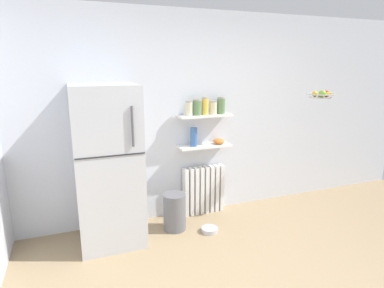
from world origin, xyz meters
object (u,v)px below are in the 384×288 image
(radiator, at_px, (204,190))
(pet_food_bowl, at_px, (210,230))
(storage_jar_4, at_px, (221,106))
(hanging_fruit_basket, at_px, (321,95))
(refrigerator, at_px, (108,166))
(storage_jar_2, at_px, (205,106))
(trash_bin, at_px, (175,212))
(vase, at_px, (194,137))
(storage_jar_3, at_px, (213,108))
(shelf_bowl, at_px, (219,141))
(storage_jar_1, at_px, (197,107))
(storage_jar_0, at_px, (189,108))

(radiator, xyz_separation_m, pet_food_bowl, (-0.14, -0.52, -0.30))
(storage_jar_4, distance_m, hanging_fruit_basket, 1.25)
(storage_jar_4, bearing_deg, refrigerator, -170.74)
(storage_jar_2, relative_size, trash_bin, 0.49)
(pet_food_bowl, distance_m, hanging_fruit_basket, 2.17)
(storage_jar_2, xyz_separation_m, hanging_fruit_basket, (1.37, -0.48, 0.14))
(radiator, bearing_deg, trash_bin, -149.05)
(vase, height_order, pet_food_bowl, vase)
(storage_jar_3, distance_m, shelf_bowl, 0.45)
(hanging_fruit_basket, bearing_deg, storage_jar_3, 158.99)
(storage_jar_1, bearing_deg, vase, -180.00)
(storage_jar_1, relative_size, trash_bin, 0.44)
(refrigerator, distance_m, trash_bin, 0.99)
(storage_jar_0, bearing_deg, trash_bin, -136.40)
(trash_bin, distance_m, hanging_fruit_basket, 2.32)
(shelf_bowl, bearing_deg, vase, 180.00)
(storage_jar_3, bearing_deg, trash_bin, -156.04)
(storage_jar_4, bearing_deg, storage_jar_2, 180.00)
(trash_bin, bearing_deg, storage_jar_3, 23.96)
(pet_food_bowl, bearing_deg, storage_jar_2, 74.31)
(trash_bin, bearing_deg, storage_jar_4, 20.67)
(refrigerator, xyz_separation_m, storage_jar_0, (1.03, 0.24, 0.55))
(radiator, bearing_deg, storage_jar_4, -7.81)
(storage_jar_4, distance_m, pet_food_bowl, 1.54)
(radiator, relative_size, storage_jar_3, 3.75)
(refrigerator, relative_size, storage_jar_4, 8.20)
(storage_jar_3, xyz_separation_m, trash_bin, (-0.61, -0.27, -1.20))
(refrigerator, distance_m, hanging_fruit_basket, 2.72)
(hanging_fruit_basket, bearing_deg, vase, 162.36)
(storage_jar_2, distance_m, hanging_fruit_basket, 1.45)
(storage_jar_0, distance_m, storage_jar_3, 0.33)
(storage_jar_2, height_order, storage_jar_3, storage_jar_2)
(vase, height_order, shelf_bowl, vase)
(shelf_bowl, height_order, pet_food_bowl, shelf_bowl)
(storage_jar_1, distance_m, pet_food_bowl, 1.49)
(storage_jar_2, xyz_separation_m, shelf_bowl, (0.20, 0.00, -0.47))
(storage_jar_1, xyz_separation_m, trash_bin, (-0.40, -0.27, -1.21))
(trash_bin, bearing_deg, hanging_fruit_basket, -6.38)
(vase, distance_m, trash_bin, 0.95)
(radiator, distance_m, storage_jar_0, 1.13)
(storage_jar_1, distance_m, storage_jar_4, 0.33)
(radiator, height_order, vase, vase)
(shelf_bowl, bearing_deg, pet_food_bowl, -124.40)
(storage_jar_1, xyz_separation_m, hanging_fruit_basket, (1.47, -0.48, 0.15))
(storage_jar_0, xyz_separation_m, vase, (0.07, 0.00, -0.36))
(storage_jar_0, bearing_deg, storage_jar_4, 0.00)
(shelf_bowl, xyz_separation_m, hanging_fruit_basket, (1.17, -0.48, 0.61))
(storage_jar_4, bearing_deg, hanging_fruit_basket, -22.82)
(storage_jar_1, relative_size, storage_jar_3, 1.16)
(radiator, xyz_separation_m, shelf_bowl, (0.20, -0.03, 0.66))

